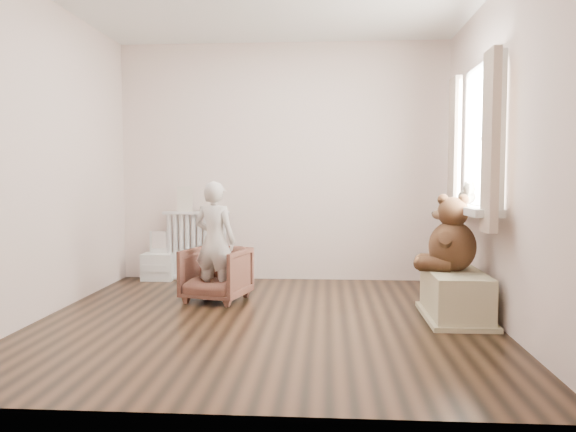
# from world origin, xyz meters

# --- Properties ---
(floor) EXTENTS (3.60, 3.60, 0.01)m
(floor) POSITION_xyz_m (0.00, 0.00, 0.00)
(floor) COLOR black
(floor) RESTS_ON ground
(back_wall) EXTENTS (3.60, 0.02, 2.60)m
(back_wall) POSITION_xyz_m (0.00, 1.80, 1.30)
(back_wall) COLOR white
(back_wall) RESTS_ON ground
(front_wall) EXTENTS (3.60, 0.02, 2.60)m
(front_wall) POSITION_xyz_m (0.00, -1.80, 1.30)
(front_wall) COLOR white
(front_wall) RESTS_ON ground
(left_wall) EXTENTS (0.02, 3.60, 2.60)m
(left_wall) POSITION_xyz_m (-1.80, 0.00, 1.30)
(left_wall) COLOR white
(left_wall) RESTS_ON ground
(right_wall) EXTENTS (0.02, 3.60, 2.60)m
(right_wall) POSITION_xyz_m (1.80, 0.00, 1.30)
(right_wall) COLOR white
(right_wall) RESTS_ON ground
(window) EXTENTS (0.03, 0.90, 1.10)m
(window) POSITION_xyz_m (1.76, 0.30, 1.45)
(window) COLOR white
(window) RESTS_ON right_wall
(window_sill) EXTENTS (0.22, 1.10, 0.06)m
(window_sill) POSITION_xyz_m (1.67, 0.30, 0.87)
(window_sill) COLOR silver
(window_sill) RESTS_ON right_wall
(curtain_left) EXTENTS (0.06, 0.26, 1.30)m
(curtain_left) POSITION_xyz_m (1.65, -0.27, 1.39)
(curtain_left) COLOR #C5B098
(curtain_left) RESTS_ON right_wall
(curtain_right) EXTENTS (0.06, 0.26, 1.30)m
(curtain_right) POSITION_xyz_m (1.65, 0.87, 1.39)
(curtain_right) COLOR #C5B098
(curtain_right) RESTS_ON right_wall
(radiator) EXTENTS (0.72, 0.14, 0.76)m
(radiator) POSITION_xyz_m (-0.95, 1.68, 0.39)
(radiator) COLOR silver
(radiator) RESTS_ON floor
(paper_doll) EXTENTS (0.17, 0.01, 0.28)m
(paper_doll) POSITION_xyz_m (-1.07, 1.68, 0.90)
(paper_doll) COLOR beige
(paper_doll) RESTS_ON radiator
(tin_a) EXTENTS (0.10, 0.10, 0.06)m
(tin_a) POSITION_xyz_m (-0.85, 1.68, 0.79)
(tin_a) COLOR #A59E8C
(tin_a) RESTS_ON radiator
(tin_b) EXTENTS (0.09, 0.09, 0.05)m
(tin_b) POSITION_xyz_m (-0.70, 1.68, 0.78)
(tin_b) COLOR #A59E8C
(tin_b) RESTS_ON radiator
(toy_vanity) EXTENTS (0.34, 0.24, 0.54)m
(toy_vanity) POSITION_xyz_m (-1.37, 1.65, 0.28)
(toy_vanity) COLOR silver
(toy_vanity) RESTS_ON floor
(armchair) EXTENTS (0.65, 0.66, 0.49)m
(armchair) POSITION_xyz_m (-0.53, 0.65, 0.25)
(armchair) COLOR brown
(armchair) RESTS_ON floor
(child) EXTENTS (0.45, 0.35, 1.08)m
(child) POSITION_xyz_m (-0.53, 0.60, 0.56)
(child) COLOR beige
(child) RESTS_ON armchair
(toy_bench) EXTENTS (0.43, 0.81, 0.38)m
(toy_bench) POSITION_xyz_m (1.52, 0.14, 0.20)
(toy_bench) COLOR beige
(toy_bench) RESTS_ON floor
(teddy_bear) EXTENTS (0.56, 0.47, 0.61)m
(teddy_bear) POSITION_xyz_m (1.50, 0.22, 0.67)
(teddy_bear) COLOR #372112
(teddy_bear) RESTS_ON toy_bench
(plush_cat) EXTENTS (0.19, 0.25, 0.19)m
(plush_cat) POSITION_xyz_m (1.66, 0.42, 1.00)
(plush_cat) COLOR #686256
(plush_cat) RESTS_ON window_sill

